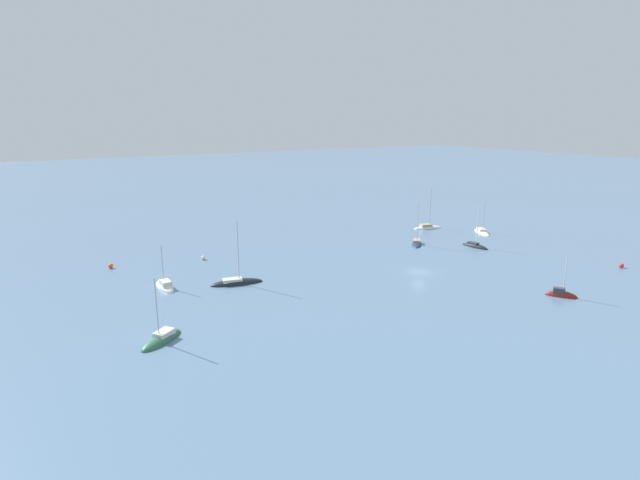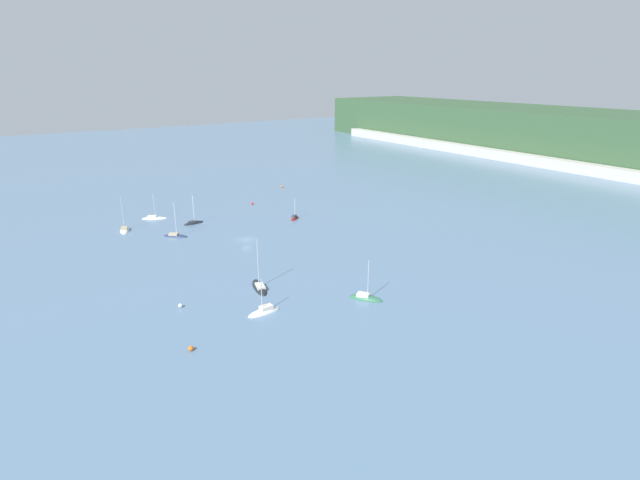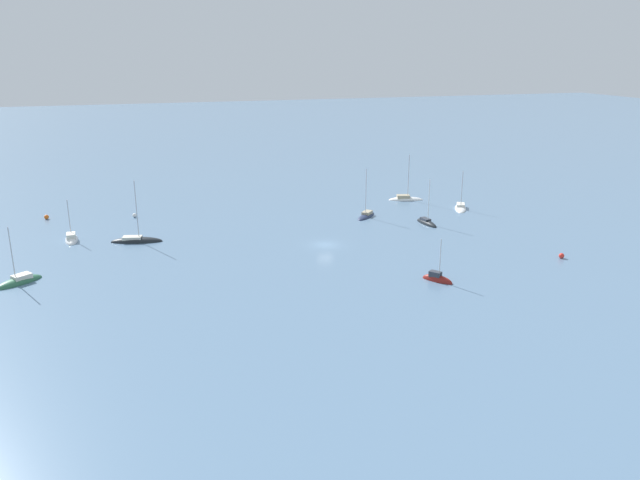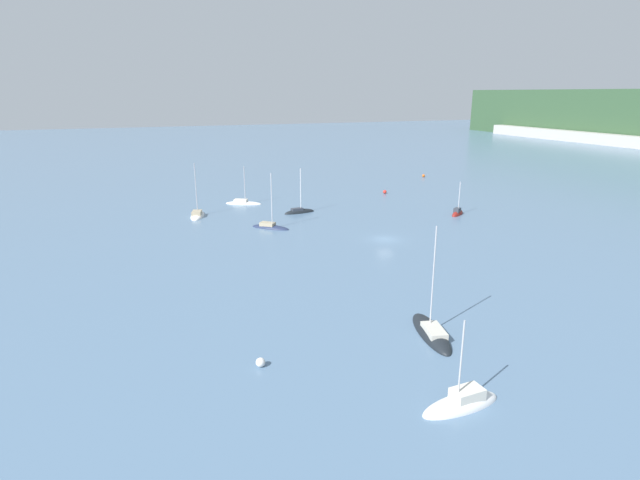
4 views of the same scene
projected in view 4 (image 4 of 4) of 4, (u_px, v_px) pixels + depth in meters
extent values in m
plane|color=slate|center=(385.00, 239.00, 79.59)|extent=(600.00, 600.00, 0.00)
ellipsoid|color=#232D4C|center=(271.00, 228.00, 86.31)|extent=(6.31, 6.52, 1.11)
cube|color=tan|center=(268.00, 224.00, 86.33)|extent=(2.78, 2.83, 0.66)
cylinder|color=silver|center=(272.00, 200.00, 84.78)|extent=(0.14, 0.14, 9.29)
ellipsoid|color=black|center=(299.00, 213.00, 97.31)|extent=(2.27, 6.40, 1.53)
cube|color=#333842|center=(297.00, 210.00, 96.89)|extent=(1.38, 2.36, 0.56)
cylinder|color=silver|center=(301.00, 190.00, 96.16)|extent=(0.14, 0.14, 8.22)
ellipsoid|color=white|center=(460.00, 406.00, 37.22)|extent=(2.37, 6.79, 1.77)
cube|color=silver|center=(467.00, 394.00, 37.17)|extent=(1.55, 2.48, 0.88)
cylinder|color=#B2B2B7|center=(461.00, 362.00, 36.01)|extent=(0.14, 0.14, 6.62)
ellipsoid|color=maroon|center=(457.00, 215.00, 95.88)|extent=(3.88, 4.65, 1.82)
cube|color=#333842|center=(457.00, 210.00, 95.32)|extent=(1.80, 1.96, 0.86)
cylinder|color=silver|center=(459.00, 197.00, 95.10)|extent=(0.14, 0.14, 5.82)
ellipsoid|color=black|center=(431.00, 334.00, 48.40)|extent=(9.11, 4.35, 1.70)
cube|color=beige|center=(434.00, 330.00, 47.52)|extent=(3.47, 2.35, 0.54)
cylinder|color=#B2B2B7|center=(433.00, 278.00, 47.22)|extent=(0.14, 0.14, 10.27)
ellipsoid|color=white|center=(198.00, 216.00, 94.77)|extent=(7.92, 4.32, 1.32)
cube|color=tan|center=(197.00, 213.00, 93.99)|extent=(3.07, 2.34, 0.75)
cylinder|color=#B2B2B7|center=(196.00, 189.00, 93.67)|extent=(0.14, 0.14, 9.63)
ellipsoid|color=white|center=(244.00, 204.00, 105.14)|extent=(5.65, 7.81, 1.11)
cube|color=silver|center=(241.00, 201.00, 105.03)|extent=(2.72, 3.18, 0.66)
cylinder|color=#B2B2B7|center=(245.00, 185.00, 103.92)|extent=(0.14, 0.14, 7.63)
sphere|color=red|center=(385.00, 192.00, 115.71)|extent=(0.85, 0.85, 0.85)
sphere|color=white|center=(260.00, 362.00, 42.54)|extent=(0.81, 0.81, 0.81)
sphere|color=orange|center=(424.00, 176.00, 138.33)|extent=(0.81, 0.81, 0.81)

